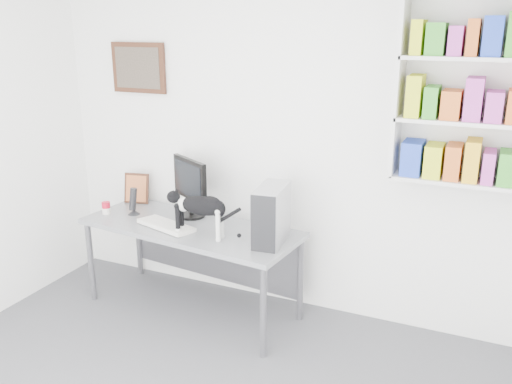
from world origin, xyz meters
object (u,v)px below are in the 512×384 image
at_px(pc_tower, 271,215).
at_px(leaning_print, 137,188).
at_px(monitor, 191,187).
at_px(speaker, 133,201).
at_px(keyboard, 166,225).
at_px(bookshelf, 479,91).
at_px(desk, 192,268).
at_px(soup_can, 106,208).
at_px(cat, 201,216).

relative_size(pc_tower, leaning_print, 1.53).
bearing_deg(leaning_print, pc_tower, -25.81).
height_order(monitor, speaker, monitor).
distance_m(keyboard, speaker, 0.45).
distance_m(monitor, leaning_print, 0.65).
relative_size(bookshelf, desk, 0.70).
distance_m(desk, monitor, 0.65).
bearing_deg(soup_can, cat, -7.15).
bearing_deg(cat, keyboard, 167.76).
relative_size(leaning_print, soup_can, 2.71).
bearing_deg(desk, speaker, -177.70).
height_order(keyboard, pc_tower, pc_tower).
xyz_separation_m(keyboard, leaning_print, (-0.57, 0.42, 0.12)).
bearing_deg(soup_can, leaning_print, 80.20).
xyz_separation_m(pc_tower, soup_can, (-1.49, -0.00, -0.16)).
bearing_deg(speaker, desk, 26.67).
bearing_deg(monitor, desk, -33.20).
relative_size(bookshelf, speaker, 5.25).
bearing_deg(bookshelf, cat, -164.87).
bearing_deg(bookshelf, soup_can, -172.60).
xyz_separation_m(pc_tower, cat, (-0.51, -0.13, -0.04)).
height_order(bookshelf, cat, bookshelf).
bearing_deg(pc_tower, bookshelf, 8.81).
bearing_deg(desk, monitor, 122.97).
height_order(desk, keyboard, keyboard).
bearing_deg(leaning_print, cat, -39.33).
height_order(bookshelf, pc_tower, bookshelf).
bearing_deg(leaning_print, soup_can, -111.98).
relative_size(bookshelf, monitor, 2.48).
distance_m(pc_tower, cat, 0.53).
bearing_deg(monitor, bookshelf, 33.39).
height_order(bookshelf, monitor, bookshelf).
relative_size(desk, pc_tower, 4.19).
height_order(pc_tower, soup_can, pc_tower).
xyz_separation_m(pc_tower, leaning_print, (-1.43, 0.35, -0.07)).
bearing_deg(leaning_print, desk, -35.06).
xyz_separation_m(monitor, speaker, (-0.47, -0.15, -0.13)).
xyz_separation_m(desk, pc_tower, (0.71, -0.04, 0.58)).
bearing_deg(monitor, leaning_print, -160.51).
height_order(monitor, leaning_print, monitor).
xyz_separation_m(monitor, cat, (0.30, -0.36, -0.08)).
height_order(keyboard, speaker, speaker).
xyz_separation_m(monitor, keyboard, (-0.05, -0.30, -0.23)).
bearing_deg(bookshelf, pc_tower, -164.33).
height_order(speaker, cat, cat).
bearing_deg(bookshelf, keyboard, -168.68).
height_order(keyboard, soup_can, soup_can).
bearing_deg(speaker, pc_tower, 26.87).
distance_m(desk, cat, 0.59).
distance_m(speaker, leaning_print, 0.31).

